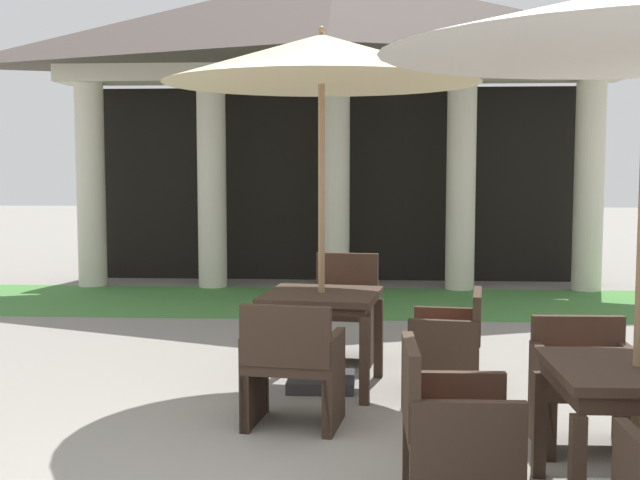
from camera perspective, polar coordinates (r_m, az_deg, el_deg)
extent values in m
cylinder|color=beige|center=(12.35, -15.44, 3.61)|extent=(0.41, 0.41, 2.89)
cylinder|color=beige|center=(11.89, -7.43, 3.70)|extent=(0.41, 0.41, 2.89)
cylinder|color=beige|center=(11.68, 1.05, 3.72)|extent=(0.41, 0.41, 2.89)
cylinder|color=beige|center=(11.74, 9.64, 3.65)|extent=(0.41, 0.41, 2.89)
cylinder|color=beige|center=(12.05, 17.96, 3.51)|extent=(0.41, 0.41, 2.89)
cube|color=beige|center=(11.75, 1.06, 11.36)|extent=(7.80, 0.70, 0.24)
pyramid|color=#514742|center=(11.85, 1.07, 15.01)|extent=(8.20, 3.16, 1.28)
cube|color=black|center=(12.58, 1.23, 3.83)|extent=(7.60, 0.16, 2.89)
cube|color=#47843D|center=(10.60, 0.74, -4.27)|extent=(10.00, 2.42, 0.01)
cube|color=#38281E|center=(4.54, 20.94, -8.36)|extent=(0.88, 0.88, 0.05)
cube|color=#38281E|center=(4.56, 20.91, -9.21)|extent=(0.81, 0.81, 0.09)
cube|color=#38281E|center=(4.19, 17.21, -15.34)|extent=(0.07, 0.07, 0.60)
cube|color=#38281E|center=(4.91, 14.80, -12.16)|extent=(0.07, 0.07, 0.60)
cube|color=#38281E|center=(4.43, 9.61, -12.83)|extent=(0.57, 0.61, 0.07)
cube|color=#C64C38|center=(4.42, 9.63, -12.08)|extent=(0.52, 0.56, 0.05)
cube|color=#38281E|center=(4.34, 6.23, -9.78)|extent=(0.07, 0.60, 0.42)
cube|color=#38281E|center=(4.72, 9.16, -12.61)|extent=(0.56, 0.07, 0.63)
cube|color=#38281E|center=(4.19, 10.10, -14.95)|extent=(0.56, 0.07, 0.63)
cube|color=#38281E|center=(4.79, 12.21, -14.12)|extent=(0.06, 0.06, 0.35)
cube|color=#38281E|center=(4.74, 6.04, -14.28)|extent=(0.06, 0.06, 0.35)
cube|color=#38281E|center=(5.44, 17.83, -9.55)|extent=(0.60, 0.53, 0.07)
cube|color=#C64C38|center=(5.42, 17.85, -8.93)|extent=(0.55, 0.48, 0.05)
cube|color=#38281E|center=(5.61, 17.24, -6.80)|extent=(0.59, 0.07, 0.36)
cube|color=#38281E|center=(5.54, 20.58, -10.20)|extent=(0.07, 0.51, 0.62)
cube|color=#38281E|center=(5.39, 14.96, -10.46)|extent=(0.07, 0.51, 0.62)
cube|color=#38281E|center=(5.22, 15.57, -12.54)|extent=(0.06, 0.06, 0.36)
cube|color=#38281E|center=(5.78, 19.74, -10.91)|extent=(0.06, 0.06, 0.36)
cube|color=#38281E|center=(5.65, 14.49, -11.15)|extent=(0.06, 0.06, 0.36)
cube|color=#38281E|center=(6.49, 0.10, -3.83)|extent=(0.98, 0.98, 0.05)
cube|color=#38281E|center=(6.50, 0.10, -4.29)|extent=(0.90, 0.90, 0.06)
cube|color=#38281E|center=(6.28, -4.22, -7.93)|extent=(0.08, 0.08, 0.65)
cube|color=#38281E|center=(6.12, 3.07, -8.28)|extent=(0.08, 0.08, 0.65)
cube|color=#38281E|center=(7.03, -2.47, -6.49)|extent=(0.08, 0.08, 0.65)
cube|color=#38281E|center=(6.89, 4.03, -6.75)|extent=(0.08, 0.08, 0.65)
cube|color=#2D2D2D|center=(6.63, 0.10, -9.69)|extent=(0.52, 0.52, 0.09)
cylinder|color=olive|center=(6.43, 0.10, 0.79)|extent=(0.05, 0.05, 2.51)
cone|color=beige|center=(6.46, 0.11, 12.30)|extent=(2.42, 2.42, 0.37)
sphere|color=olive|center=(6.49, 0.11, 14.20)|extent=(0.06, 0.06, 0.06)
cube|color=#38281E|center=(5.63, -1.81, -8.46)|extent=(0.66, 0.59, 0.07)
cube|color=#C64C38|center=(5.62, -1.81, -7.86)|extent=(0.61, 0.54, 0.05)
cube|color=#38281E|center=(5.35, -2.40, -6.62)|extent=(0.60, 0.14, 0.40)
cube|color=#38281E|center=(5.73, -4.55, -9.34)|extent=(0.13, 0.52, 0.63)
cube|color=#38281E|center=(5.60, 0.99, -9.65)|extent=(0.13, 0.52, 0.63)
cube|color=#38281E|center=(5.97, -3.86, -9.94)|extent=(0.06, 0.06, 0.39)
cube|color=#38281E|center=(5.86, 1.32, -10.23)|extent=(0.06, 0.06, 0.39)
cube|color=#38281E|center=(5.54, -5.12, -11.15)|extent=(0.06, 0.06, 0.39)
cube|color=#38281E|center=(5.42, 0.46, -11.50)|extent=(0.06, 0.06, 0.39)
cube|color=#38281E|center=(6.44, 8.56, -6.97)|extent=(0.59, 0.65, 0.07)
cube|color=#C64C38|center=(6.42, 8.57, -6.45)|extent=(0.54, 0.60, 0.05)
cube|color=#38281E|center=(6.39, 10.72, -5.11)|extent=(0.14, 0.59, 0.37)
cube|color=#38281E|center=(6.19, 8.43, -8.30)|extent=(0.52, 0.13, 0.62)
cube|color=#38281E|center=(6.72, 8.67, -7.21)|extent=(0.52, 0.13, 0.62)
cube|color=#38281E|center=(6.24, 6.28, -9.38)|extent=(0.06, 0.06, 0.36)
cube|color=#38281E|center=(6.76, 6.69, -8.25)|extent=(0.06, 0.06, 0.36)
cube|color=#38281E|center=(6.22, 10.55, -9.49)|extent=(0.06, 0.06, 0.36)
cube|color=#38281E|center=(6.74, 10.62, -8.34)|extent=(0.06, 0.06, 0.36)
cube|color=#38281E|center=(7.47, 1.54, -4.94)|extent=(0.64, 0.65, 0.07)
cube|color=#C64C38|center=(7.46, 1.54, -4.49)|extent=(0.59, 0.60, 0.05)
cube|color=#38281E|center=(7.69, 1.88, -2.63)|extent=(0.57, 0.14, 0.47)
cube|color=#38281E|center=(7.45, 3.56, -5.86)|extent=(0.14, 0.58, 0.64)
cube|color=#38281E|center=(7.54, -0.47, -5.72)|extent=(0.14, 0.58, 0.64)
cube|color=#38281E|center=(7.22, 3.21, -7.20)|extent=(0.06, 0.06, 0.40)
cube|color=#38281E|center=(7.31, -0.83, -7.04)|extent=(0.06, 0.06, 0.40)
cube|color=#38281E|center=(7.73, 3.76, -6.37)|extent=(0.06, 0.06, 0.40)
cube|color=#38281E|center=(7.81, -0.02, -6.24)|extent=(0.06, 0.06, 0.40)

